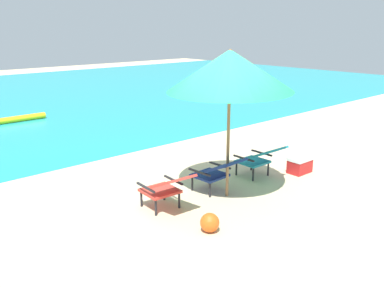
{
  "coord_description": "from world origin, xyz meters",
  "views": [
    {
      "loc": [
        -4.77,
        -4.68,
        2.78
      ],
      "look_at": [
        0.0,
        0.66,
        0.75
      ],
      "focal_mm": 39.03,
      "sensor_mm": 36.0,
      "label": 1
    }
  ],
  "objects_px": {
    "swim_buoy": "(19,119)",
    "lounge_chair_center": "(217,171)",
    "beach_ball": "(210,223)",
    "beach_umbrella_center": "(230,71)",
    "lounge_chair_right": "(260,157)",
    "cooler_box": "(300,165)",
    "lounge_chair_left": "(166,187)"
  },
  "relations": [
    {
      "from": "beach_umbrella_center",
      "to": "beach_ball",
      "type": "distance_m",
      "value": 2.38
    },
    {
      "from": "beach_umbrella_center",
      "to": "lounge_chair_right",
      "type": "bearing_deg",
      "value": 9.96
    },
    {
      "from": "swim_buoy",
      "to": "lounge_chair_center",
      "type": "height_order",
      "value": "lounge_chair_center"
    },
    {
      "from": "lounge_chair_center",
      "to": "lounge_chair_right",
      "type": "distance_m",
      "value": 1.13
    },
    {
      "from": "beach_ball",
      "to": "lounge_chair_center",
      "type": "bearing_deg",
      "value": 40.75
    },
    {
      "from": "lounge_chair_left",
      "to": "cooler_box",
      "type": "distance_m",
      "value": 3.08
    },
    {
      "from": "lounge_chair_left",
      "to": "lounge_chair_right",
      "type": "bearing_deg",
      "value": -0.35
    },
    {
      "from": "lounge_chair_left",
      "to": "lounge_chair_right",
      "type": "height_order",
      "value": "same"
    },
    {
      "from": "beach_umbrella_center",
      "to": "beach_ball",
      "type": "relative_size",
      "value": 8.95
    },
    {
      "from": "lounge_chair_center",
      "to": "beach_ball",
      "type": "bearing_deg",
      "value": -139.25
    },
    {
      "from": "lounge_chair_left",
      "to": "beach_umbrella_center",
      "type": "distance_m",
      "value": 2.06
    },
    {
      "from": "beach_ball",
      "to": "beach_umbrella_center",
      "type": "bearing_deg",
      "value": 33.21
    },
    {
      "from": "beach_ball",
      "to": "cooler_box",
      "type": "distance_m",
      "value": 3.07
    },
    {
      "from": "lounge_chair_center",
      "to": "beach_ball",
      "type": "distance_m",
      "value": 1.44
    },
    {
      "from": "lounge_chair_right",
      "to": "beach_umbrella_center",
      "type": "distance_m",
      "value": 2.03
    },
    {
      "from": "beach_umbrella_center",
      "to": "cooler_box",
      "type": "relative_size",
      "value": 5.16
    },
    {
      "from": "swim_buoy",
      "to": "lounge_chair_right",
      "type": "xyz_separation_m",
      "value": [
        1.63,
        -7.9,
        0.31
      ]
    },
    {
      "from": "beach_ball",
      "to": "cooler_box",
      "type": "height_order",
      "value": "cooler_box"
    },
    {
      "from": "lounge_chair_center",
      "to": "beach_umbrella_center",
      "type": "height_order",
      "value": "beach_umbrella_center"
    },
    {
      "from": "lounge_chair_right",
      "to": "beach_umbrella_center",
      "type": "height_order",
      "value": "beach_umbrella_center"
    },
    {
      "from": "lounge_chair_center",
      "to": "beach_umbrella_center",
      "type": "distance_m",
      "value": 1.71
    },
    {
      "from": "lounge_chair_center",
      "to": "cooler_box",
      "type": "height_order",
      "value": "lounge_chair_center"
    },
    {
      "from": "lounge_chair_left",
      "to": "beach_ball",
      "type": "distance_m",
      "value": 0.97
    },
    {
      "from": "lounge_chair_center",
      "to": "lounge_chair_right",
      "type": "xyz_separation_m",
      "value": [
        1.13,
        -0.0,
        0.0
      ]
    },
    {
      "from": "swim_buoy",
      "to": "beach_umbrella_center",
      "type": "bearing_deg",
      "value": -86.16
    },
    {
      "from": "swim_buoy",
      "to": "beach_ball",
      "type": "bearing_deg",
      "value": -93.73
    },
    {
      "from": "beach_ball",
      "to": "cooler_box",
      "type": "xyz_separation_m",
      "value": [
        3.02,
        0.58,
        0.03
      ]
    },
    {
      "from": "lounge_chair_left",
      "to": "swim_buoy",
      "type": "bearing_deg",
      "value": 85.63
    },
    {
      "from": "swim_buoy",
      "to": "cooler_box",
      "type": "height_order",
      "value": "cooler_box"
    },
    {
      "from": "lounge_chair_left",
      "to": "lounge_chair_center",
      "type": "relative_size",
      "value": 1.01
    },
    {
      "from": "swim_buoy",
      "to": "cooler_box",
      "type": "distance_m",
      "value": 8.6
    },
    {
      "from": "lounge_chair_center",
      "to": "swim_buoy",
      "type": "bearing_deg",
      "value": 93.61
    }
  ]
}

